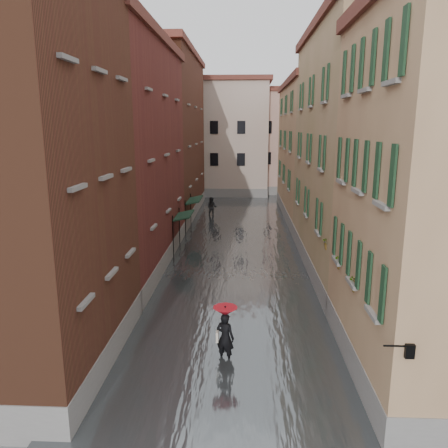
# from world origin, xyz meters

# --- Properties ---
(ground) EXTENTS (120.00, 120.00, 0.00)m
(ground) POSITION_xyz_m (0.00, 0.00, 0.00)
(ground) COLOR #505052
(ground) RESTS_ON ground
(floodwater) EXTENTS (10.00, 60.00, 0.20)m
(floodwater) POSITION_xyz_m (0.00, 13.00, 0.10)
(floodwater) COLOR #505659
(floodwater) RESTS_ON ground
(building_left_near) EXTENTS (6.00, 8.00, 13.00)m
(building_left_near) POSITION_xyz_m (-7.00, -2.00, 6.50)
(building_left_near) COLOR brown
(building_left_near) RESTS_ON ground
(building_left_mid) EXTENTS (6.00, 14.00, 12.50)m
(building_left_mid) POSITION_xyz_m (-7.00, 9.00, 6.25)
(building_left_mid) COLOR maroon
(building_left_mid) RESTS_ON ground
(building_left_far) EXTENTS (6.00, 16.00, 14.00)m
(building_left_far) POSITION_xyz_m (-7.00, 24.00, 7.00)
(building_left_far) COLOR brown
(building_left_far) RESTS_ON ground
(building_right_mid) EXTENTS (6.00, 14.00, 13.00)m
(building_right_mid) POSITION_xyz_m (7.00, 9.00, 6.50)
(building_right_mid) COLOR tan
(building_right_mid) RESTS_ON ground
(building_right_far) EXTENTS (6.00, 16.00, 11.50)m
(building_right_far) POSITION_xyz_m (7.00, 24.00, 5.75)
(building_right_far) COLOR #9F7552
(building_right_far) RESTS_ON ground
(building_end_cream) EXTENTS (12.00, 9.00, 13.00)m
(building_end_cream) POSITION_xyz_m (-3.00, 38.00, 6.50)
(building_end_cream) COLOR #C0AC99
(building_end_cream) RESTS_ON ground
(building_end_pink) EXTENTS (10.00, 9.00, 12.00)m
(building_end_pink) POSITION_xyz_m (6.00, 40.00, 6.00)
(building_end_pink) COLOR #CA9F8E
(building_end_pink) RESTS_ON ground
(awning_near) EXTENTS (1.09, 2.73, 2.80)m
(awning_near) POSITION_xyz_m (-3.49, 11.73, 2.46)
(awning_near) COLOR #163322
(awning_near) RESTS_ON ground
(awning_far) EXTENTS (1.09, 3.33, 2.80)m
(awning_far) POSITION_xyz_m (-3.48, 17.70, 2.47)
(awning_far) COLOR #163322
(awning_far) RESTS_ON ground
(wall_lantern) EXTENTS (0.71, 0.22, 0.35)m
(wall_lantern) POSITION_xyz_m (4.33, -6.00, 3.01)
(wall_lantern) COLOR black
(wall_lantern) RESTS_ON ground
(window_planters) EXTENTS (0.59, 5.77, 0.84)m
(window_planters) POSITION_xyz_m (4.12, 0.34, 3.51)
(window_planters) COLOR #995032
(window_planters) RESTS_ON ground
(pedestrian_main) EXTENTS (0.87, 0.87, 2.06)m
(pedestrian_main) POSITION_xyz_m (-0.19, -1.57, 1.20)
(pedestrian_main) COLOR black
(pedestrian_main) RESTS_ON ground
(pedestrian_far) EXTENTS (0.98, 0.81, 1.86)m
(pedestrian_far) POSITION_xyz_m (-2.53, 23.33, 0.93)
(pedestrian_far) COLOR black
(pedestrian_far) RESTS_ON ground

